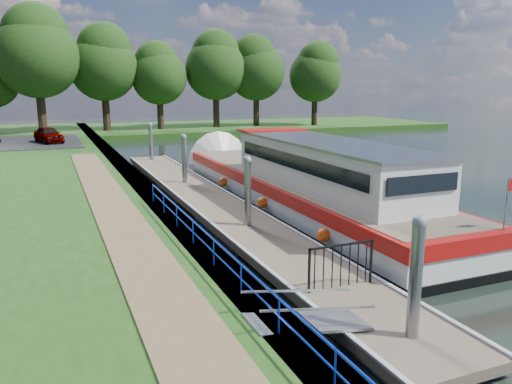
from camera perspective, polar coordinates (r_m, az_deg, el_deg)
name	(u,v)px	position (r m, az deg, el deg)	size (l,w,h in m)	color
ground	(395,342)	(11.53, 15.57, -16.23)	(160.00, 160.00, 0.00)	black
bank_edge	(145,196)	(23.73, -12.55, -0.42)	(1.10, 90.00, 0.78)	#473D2D
far_bank	(208,128)	(62.86, -5.50, 7.31)	(60.00, 18.00, 0.60)	#1A3F12
footpath	(127,231)	(16.64, -14.55, -4.34)	(1.60, 40.00, 0.05)	brown
blue_fence	(226,257)	(12.19, -3.42, -7.47)	(0.04, 18.04, 0.72)	#0C2DBF
pontoon	(211,204)	(22.46, -5.20, -1.41)	(2.50, 30.00, 0.56)	brown
mooring_piles	(210,180)	(22.23, -5.25, 1.34)	(0.30, 27.30, 3.55)	gray
gangway	(308,321)	(10.68, 5.95, -14.44)	(2.58, 1.00, 0.92)	#A5A8AD
gate_panel	(341,259)	(12.70, 9.71, -7.59)	(1.85, 0.05, 1.15)	black
barge	(293,183)	(22.69, 4.22, 1.08)	(4.36, 21.15, 4.78)	black
horizon_trees	(92,61)	(56.82, -18.24, 14.01)	(54.38, 10.03, 12.87)	#332316
car_a	(49,135)	(44.54, -22.62, 6.07)	(1.55, 3.84, 1.31)	#999999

